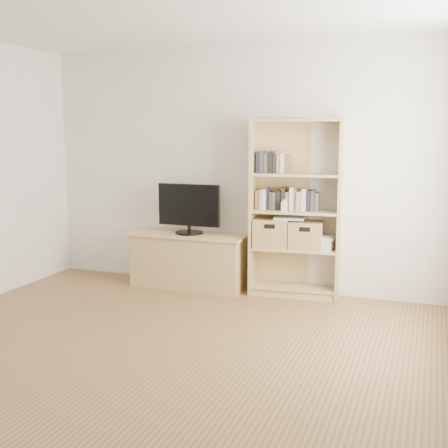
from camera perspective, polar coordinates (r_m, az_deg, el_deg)
The scene contains 12 objects.
floor at distance 4.18m, azimuth -10.16°, elevation -14.78°, with size 4.50×5.00×0.01m, color brown.
back_wall at distance 6.10m, azimuth 1.58°, elevation 5.62°, with size 4.50×0.02×2.60m, color silver.
tv_stand at distance 6.22m, azimuth -3.53°, elevation -3.79°, with size 1.24×0.47×0.57m, color tan.
bookshelf at distance 5.80m, azimuth 7.26°, elevation 1.59°, with size 0.92×0.33×1.84m, color tan.
television at distance 6.11m, azimuth -3.58°, elevation 1.59°, with size 0.70×0.05×0.55m, color black.
books_row_mid at distance 5.81m, azimuth 7.31°, elevation 2.51°, with size 0.84×0.16×0.22m, color brown.
books_row_upper at distance 5.81m, azimuth 5.37°, elevation 6.14°, with size 0.37×0.14×0.19m, color brown.
baby_monitor at distance 5.71m, azimuth 6.11°, elevation 1.78°, with size 0.05×0.03×0.10m, color white.
basket_left at distance 5.87m, azimuth 4.83°, elevation -0.86°, with size 0.36×0.30×0.30m, color olive.
basket_right at distance 5.82m, azimuth 8.30°, elevation -1.09°, with size 0.34×0.28×0.28m, color olive.
laptop at distance 5.82m, azimuth 6.64°, elevation 0.61°, with size 0.31×0.22×0.02m, color silver.
magazine_stack at distance 5.82m, azimuth 10.28°, elevation -1.98°, with size 0.17×0.25×0.11m, color beige.
Camera 1 is at (1.99, -3.26, 1.70)m, focal length 45.00 mm.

